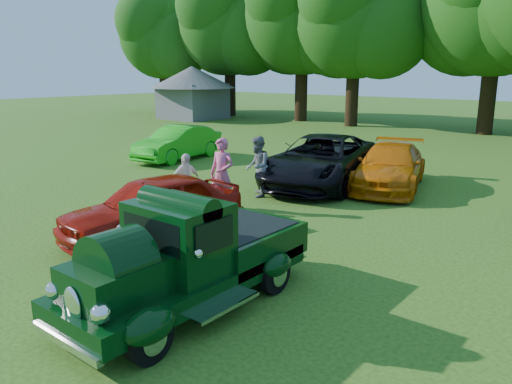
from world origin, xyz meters
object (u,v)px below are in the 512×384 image
Objects in this scene: back_car_lime at (178,143)px; back_car_black at (321,160)px; spectator_grey at (257,167)px; spectator_white at (186,182)px; spectator_pink at (222,174)px; red_convertible at (153,207)px; gazebo at (192,87)px; hero_pickup at (190,260)px; back_car_orange at (390,166)px.

back_car_black reaches higher than back_car_lime.
spectator_grey is 2.35m from spectator_white.
back_car_lime is 2.22× the size of spectator_pink.
red_convertible is 28.00m from gazebo.
hero_pickup is 9.60m from back_car_orange.
gazebo is (-12.46, 12.94, 1.71)m from back_car_lime.
back_car_black is at bearing 130.28° from spectator_grey.
hero_pickup reaches higher than red_convertible.
back_car_black is 23.63m from gazebo.
back_car_orange is (1.90, 0.98, -0.11)m from back_car_black.
hero_pickup is at bearing -44.21° from gazebo.
spectator_white is (-0.60, -2.27, -0.13)m from spectator_grey.
gazebo is (-18.28, 18.00, 1.65)m from spectator_white.
hero_pickup reaches higher than back_car_orange.
back_car_black reaches higher than back_car_orange.
back_car_black is 3.80× the size of spectator_white.
back_car_black is 2.57m from spectator_grey.
spectator_pink is 0.98m from spectator_white.
back_car_orange is at bearing 15.04° from back_car_black.
hero_pickup is 1.04× the size of back_car_lime.
red_convertible is 0.98× the size of back_car_lime.
back_car_lime is at bearing 144.08° from red_convertible.
spectator_grey reaches higher than red_convertible.
gazebo is at bearing 143.77° from red_convertible.
spectator_grey is (-3.54, 6.08, 0.14)m from hero_pickup.
spectator_white is at bearing -48.25° from back_car_lime.
gazebo is at bearing 127.72° from spectator_pink.
back_car_black is 3.22× the size of spectator_grey.
back_car_lime is 0.90× the size of back_car_orange.
spectator_white is (-0.71, -0.65, -0.20)m from spectator_pink.
red_convertible is at bearing -28.16° from spectator_grey.
spectator_pink is (-3.43, 4.46, 0.21)m from hero_pickup.
red_convertible is at bearing -90.36° from spectator_pink.
back_car_black is (0.07, 6.84, 0.09)m from red_convertible.
gazebo reaches higher than hero_pickup.
back_car_lime is at bearing -46.08° from gazebo.
spectator_pink is (-0.46, 2.72, 0.25)m from red_convertible.
back_car_lime is at bearing 136.09° from spectator_pink.
gazebo is (-21.41, 12.26, 1.72)m from back_car_orange.
hero_pickup is at bearing -119.17° from spectator_white.
spectator_pink reaches higher than red_convertible.
red_convertible is 4.39m from spectator_grey.
spectator_grey reaches higher than back_car_black.
back_car_lime is 7.06m from back_car_black.
spectator_pink is at bearing -131.83° from back_car_orange.
red_convertible is 2.77m from spectator_pink.
hero_pickup is 13.33m from back_car_lime.
hero_pickup is 2.31× the size of spectator_pink.
back_car_black is at bearing -169.20° from back_car_orange.
hero_pickup is at bearing -100.39° from back_car_orange.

